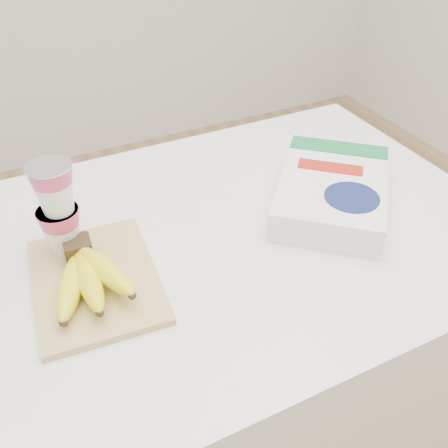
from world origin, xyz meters
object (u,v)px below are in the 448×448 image
at_px(bananas, 87,276).
at_px(cereal_box, 332,191).
at_px(yogurt_stack, 57,207).
at_px(cutting_board, 95,280).
at_px(table, 216,369).

distance_m(bananas, cereal_box, 0.52).
xyz_separation_m(bananas, yogurt_stack, (-0.01, 0.11, 0.07)).
bearing_deg(yogurt_stack, cutting_board, -75.18).
relative_size(cutting_board, cereal_box, 0.75).
xyz_separation_m(table, cereal_box, (0.26, -0.02, 0.47)).
bearing_deg(cutting_board, table, 12.78).
relative_size(table, cutting_board, 4.11).
distance_m(cutting_board, bananas, 0.04).
height_order(cutting_board, bananas, bananas).
bearing_deg(cereal_box, cutting_board, -137.57).
xyz_separation_m(yogurt_stack, cereal_box, (0.53, -0.08, -0.08)).
relative_size(table, cereal_box, 3.08).
height_order(bananas, yogurt_stack, yogurt_stack).
bearing_deg(yogurt_stack, bananas, -84.00).
bearing_deg(table, yogurt_stack, 166.95).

